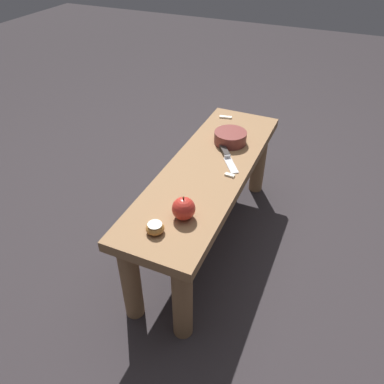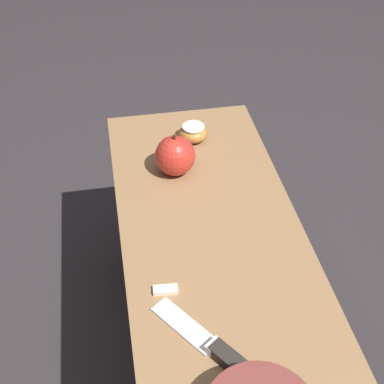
{
  "view_description": "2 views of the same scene",
  "coord_description": "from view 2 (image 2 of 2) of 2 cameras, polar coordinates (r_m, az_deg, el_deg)",
  "views": [
    {
      "loc": [
        1.18,
        0.45,
        1.26
      ],
      "look_at": [
        0.22,
        0.02,
        0.44
      ],
      "focal_mm": 35.0,
      "sensor_mm": 36.0,
      "label": 1
    },
    {
      "loc": [
        -0.51,
        0.15,
        1.09
      ],
      "look_at": [
        0.22,
        0.02,
        0.44
      ],
      "focal_mm": 50.0,
      "sensor_mm": 36.0,
      "label": 2
    }
  ],
  "objects": [
    {
      "name": "wooden_bench",
      "position": [
        0.94,
        3.84,
        -14.27
      ],
      "size": [
        1.07,
        0.32,
        0.41
      ],
      "color": "olive",
      "rests_on": "ground_plane"
    },
    {
      "name": "apple_cut",
      "position": [
        1.15,
        0.15,
        6.35
      ],
      "size": [
        0.06,
        0.06,
        0.04
      ],
      "color": "#B27233",
      "rests_on": "wooden_bench"
    },
    {
      "name": "apple_whole",
      "position": [
        1.05,
        -1.8,
        3.89
      ],
      "size": [
        0.08,
        0.08,
        0.09
      ],
      "color": "red",
      "rests_on": "wooden_bench"
    },
    {
      "name": "knife",
      "position": [
        0.78,
        3.83,
        -17.36
      ],
      "size": [
        0.2,
        0.15,
        0.02
      ],
      "rotation": [
        0.0,
        0.0,
        0.62
      ],
      "color": "silver",
      "rests_on": "wooden_bench"
    },
    {
      "name": "apple_slice_near_bowl",
      "position": [
        0.86,
        -2.85,
        -10.37
      ],
      "size": [
        0.02,
        0.04,
        0.01
      ],
      "color": "white",
      "rests_on": "wooden_bench"
    }
  ]
}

